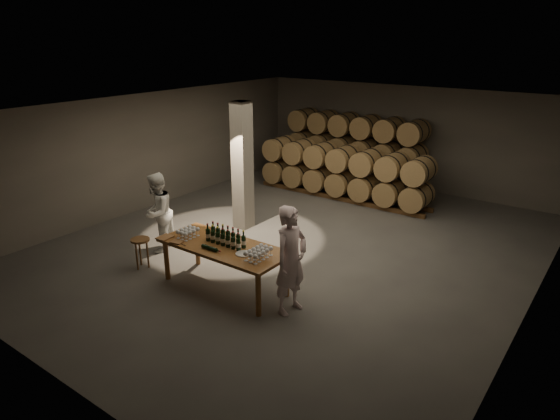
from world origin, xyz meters
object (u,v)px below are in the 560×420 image
Objects in this scene: tasting_table at (224,250)px; stool at (140,244)px; person_man at (291,260)px; plate at (244,254)px; notebook_near at (177,242)px; person_woman at (157,213)px; bottle_cluster at (225,238)px.

stool is (-2.01, -0.40, -0.26)m from tasting_table.
plate is at bearing 103.99° from person_man.
person_woman is (-1.61, 0.90, -0.00)m from notebook_near.
person_woman reaches higher than bottle_cluster.
stool is 3.60m from person_man.
person_man reaches higher than plate.
notebook_near is at bearing -151.18° from tasting_table.
plate is (0.57, -0.09, 0.11)m from tasting_table.
person_woman is at bearing 90.01° from person_man.
stool is 0.33× the size of person_man.
notebook_near is (-0.81, -0.45, 0.12)m from tasting_table.
plate is 1.43m from notebook_near.
notebook_near is (-1.38, -0.36, 0.01)m from plate.
bottle_cluster is 1.53m from person_man.
bottle_cluster is (-0.00, 0.06, 0.23)m from tasting_table.
person_man is (2.35, 0.50, 0.08)m from notebook_near.
person_woman reaches higher than tasting_table.
tasting_table is 2.47m from person_woman.
person_man is (1.53, -0.01, -0.03)m from bottle_cluster.
tasting_table is 1.31× the size of person_man.
notebook_near is (-0.81, -0.51, -0.11)m from bottle_cluster.
plate is (0.57, -0.15, -0.12)m from bottle_cluster.
bottle_cluster is at bearing 12.70° from stool.
tasting_table is 1.43× the size of person_woman.
bottle_cluster is at bearing 19.91° from notebook_near.
bottle_cluster reaches higher than notebook_near.
person_woman is at bearing 115.81° from stool.
notebook_near reaches higher than tasting_table.
bottle_cluster is 0.60m from plate.
plate is 0.16× the size of person_woman.
person_man is at bearing 8.21° from plate.
person_man is at bearing 59.53° from person_woman.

